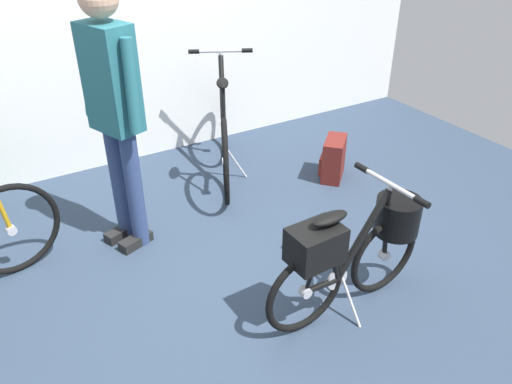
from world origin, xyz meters
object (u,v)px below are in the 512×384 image
display_bike_right (224,136)px  backpack_on_floor (333,159)px  visitor_near_wall (114,104)px  folding_bike_foreground (356,247)px

display_bike_right → backpack_on_floor: display_bike_right is taller
visitor_near_wall → backpack_on_floor: bearing=-0.6°
folding_bike_foreground → backpack_on_floor: size_ratio=3.12×
folding_bike_foreground → display_bike_right: (0.10, 1.78, -0.04)m
folding_bike_foreground → visitor_near_wall: size_ratio=0.64×
folding_bike_foreground → visitor_near_wall: (-0.88, 1.30, 0.59)m
backpack_on_floor → folding_bike_foreground: bearing=-124.6°
visitor_near_wall → folding_bike_foreground: bearing=-55.9°
display_bike_right → backpack_on_floor: size_ratio=3.73×
backpack_on_floor → display_bike_right: bearing=147.7°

